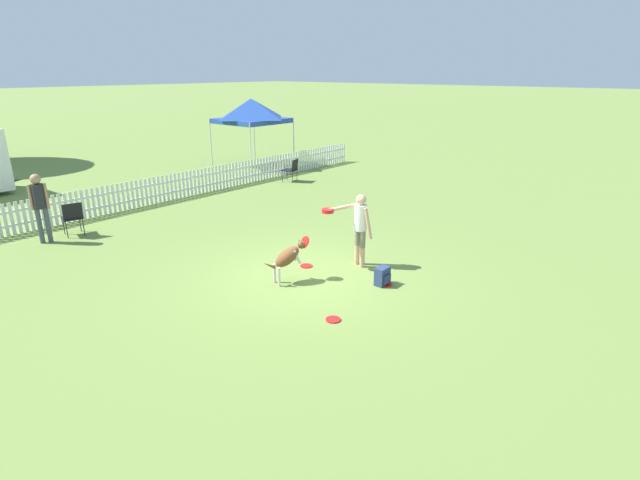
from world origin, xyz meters
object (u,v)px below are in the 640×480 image
(frisbee_near_dog, at_px, (333,320))
(spectator_standing, at_px, (39,201))
(frisbee_midfield, at_px, (306,266))
(backpack_on_grass, at_px, (383,276))
(folding_chair_center, at_px, (292,168))
(canopy_tent_main, at_px, (251,111))
(handler_person, at_px, (358,222))
(folding_chair_blue_left, at_px, (72,216))
(frisbee_near_handler, at_px, (386,284))
(leaping_dog, at_px, (288,256))

(frisbee_near_dog, distance_m, spectator_standing, 8.16)
(frisbee_midfield, relative_size, backpack_on_grass, 0.70)
(folding_chair_center, bearing_deg, canopy_tent_main, -128.70)
(frisbee_midfield, relative_size, folding_chair_center, 0.30)
(handler_person, relative_size, canopy_tent_main, 0.55)
(folding_chair_blue_left, bearing_deg, canopy_tent_main, -145.27)
(frisbee_near_handler, xyz_separation_m, frisbee_midfield, (-0.29, 1.86, 0.00))
(backpack_on_grass, distance_m, folding_chair_center, 9.91)
(folding_chair_center, bearing_deg, handler_person, 33.36)
(spectator_standing, bearing_deg, backpack_on_grass, 139.14)
(spectator_standing, bearing_deg, leaping_dog, 135.57)
(handler_person, xyz_separation_m, spectator_standing, (-3.73, 6.80, 0.05))
(frisbee_midfield, distance_m, canopy_tent_main, 12.38)
(folding_chair_center, bearing_deg, leaping_dog, 23.66)
(spectator_standing, bearing_deg, handler_person, 145.42)
(spectator_standing, bearing_deg, frisbee_near_dog, 126.85)
(frisbee_near_handler, distance_m, canopy_tent_main, 13.73)
(leaping_dog, height_order, canopy_tent_main, canopy_tent_main)
(handler_person, height_order, spectator_standing, spectator_standing)
(handler_person, height_order, folding_chair_center, handler_person)
(frisbee_near_handler, xyz_separation_m, folding_chair_center, (5.83, 8.03, 0.50))
(frisbee_midfield, distance_m, backpack_on_grass, 1.84)
(frisbee_near_handler, distance_m, backpack_on_grass, 0.18)
(leaping_dog, distance_m, spectator_standing, 6.62)
(frisbee_midfield, bearing_deg, folding_chair_center, 45.21)
(folding_chair_blue_left, bearing_deg, frisbee_midfield, 124.45)
(canopy_tent_main, bearing_deg, backpack_on_grass, -121.80)
(frisbee_near_handler, height_order, folding_chair_blue_left, folding_chair_blue_left)
(canopy_tent_main, bearing_deg, folding_chair_blue_left, -159.01)
(canopy_tent_main, bearing_deg, leaping_dog, -129.53)
(leaping_dog, xyz_separation_m, canopy_tent_main, (8.20, 9.94, 1.83))
(backpack_on_grass, relative_size, folding_chair_center, 0.43)
(folding_chair_blue_left, bearing_deg, frisbee_near_handler, 121.76)
(frisbee_midfield, height_order, folding_chair_center, folding_chair_center)
(frisbee_near_handler, bearing_deg, folding_chair_center, 54.02)
(frisbee_near_handler, distance_m, folding_chair_center, 9.94)
(frisbee_near_dog, bearing_deg, folding_chair_center, 46.78)
(handler_person, distance_m, backpack_on_grass, 1.38)
(frisbee_near_handler, xyz_separation_m, frisbee_near_dog, (-1.83, -0.12, 0.00))
(canopy_tent_main, bearing_deg, frisbee_near_handler, -121.53)
(leaping_dog, bearing_deg, frisbee_midfield, 127.47)
(backpack_on_grass, distance_m, canopy_tent_main, 13.68)
(folding_chair_center, bearing_deg, frisbee_near_handler, 34.90)
(handler_person, distance_m, folding_chair_blue_left, 7.45)
(frisbee_near_handler, relative_size, folding_chair_blue_left, 0.29)
(frisbee_midfield, height_order, backpack_on_grass, backpack_on_grass)
(folding_chair_center, xyz_separation_m, canopy_tent_main, (1.25, 3.50, 1.86))
(frisbee_near_handler, relative_size, spectator_standing, 0.15)
(frisbee_midfield, distance_m, spectator_standing, 6.76)
(backpack_on_grass, relative_size, canopy_tent_main, 0.13)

